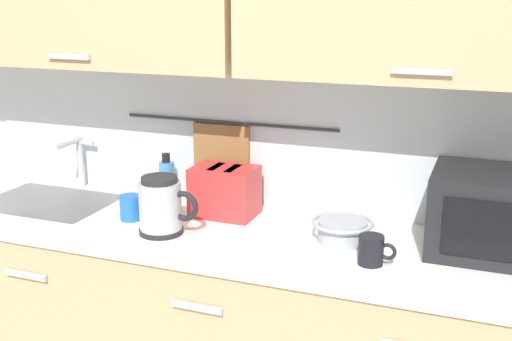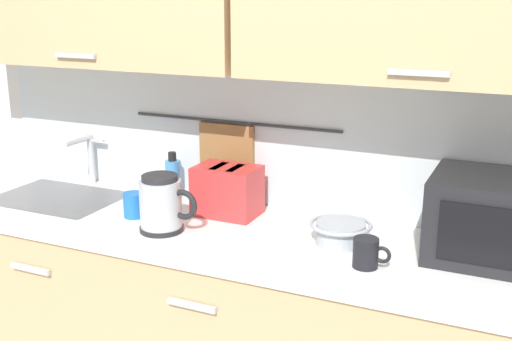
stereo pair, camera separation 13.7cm
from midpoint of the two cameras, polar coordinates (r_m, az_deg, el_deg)
counter_unit at (r=2.52m, az=-0.53°, el=-14.67°), size 2.53×0.64×0.90m
back_wall_assembly at (r=2.39m, az=2.03°, el=10.77°), size 3.70×0.41×2.50m
sink_faucet at (r=2.88m, az=-13.51°, el=1.51°), size 0.09×0.17×0.22m
microwave at (r=2.19m, az=23.09°, el=-4.10°), size 0.46×0.35×0.27m
electric_kettle at (r=2.28m, az=-6.72°, el=-3.02°), size 0.23×0.16×0.21m
dish_soap_bottle at (r=2.64m, az=-5.97°, el=-0.68°), size 0.06×0.06×0.20m
mug_near_sink at (r=2.45m, az=-9.24°, el=-3.08°), size 0.12×0.08×0.09m
mixing_bowl at (r=2.20m, az=9.37°, el=-5.40°), size 0.21×0.21×0.08m
toaster at (r=2.43m, az=-0.98°, el=-1.81°), size 0.26×0.17×0.19m
mug_by_kettle at (r=2.03m, az=11.80°, el=-7.25°), size 0.12×0.08×0.09m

